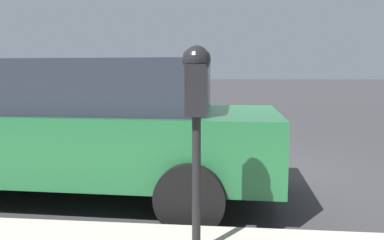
# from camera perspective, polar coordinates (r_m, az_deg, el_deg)

# --- Properties ---
(ground_plane) EXTENTS (220.00, 220.00, 0.00)m
(ground_plane) POSITION_cam_1_polar(r_m,az_deg,el_deg) (5.37, 2.95, -8.33)
(ground_plane) COLOR #333335
(parking_meter) EXTENTS (0.21, 0.19, 1.44)m
(parking_meter) POSITION_cam_1_polar(r_m,az_deg,el_deg) (2.51, 0.69, 3.52)
(parking_meter) COLOR black
(parking_meter) RESTS_ON sidewalk
(car_green) EXTENTS (2.10, 4.51, 1.56)m
(car_green) POSITION_cam_1_polar(r_m,az_deg,el_deg) (4.49, -15.92, -0.94)
(car_green) COLOR #1E5B33
(car_green) RESTS_ON ground_plane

